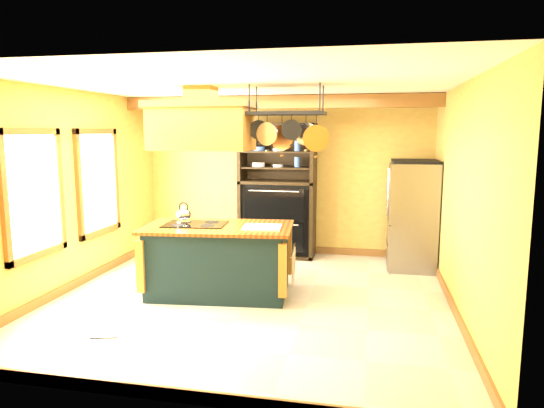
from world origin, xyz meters
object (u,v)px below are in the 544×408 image
(hutch, at_px, (278,205))
(range_hood, at_px, (202,124))
(refrigerator, at_px, (412,217))
(kitchen_island, at_px, (219,259))
(pot_rack, at_px, (288,124))

(hutch, bearing_deg, range_hood, -104.87)
(range_hood, relative_size, hutch, 0.59)
(range_hood, height_order, refrigerator, range_hood)
(refrigerator, relative_size, hutch, 0.73)
(hutch, bearing_deg, kitchen_island, -99.87)
(range_hood, xyz_separation_m, pot_rack, (1.11, 0.00, -0.00))
(kitchen_island, relative_size, pot_rack, 1.94)
(kitchen_island, relative_size, range_hood, 1.51)
(pot_rack, height_order, hutch, pot_rack)
(pot_rack, distance_m, refrigerator, 2.85)
(hutch, bearing_deg, pot_rack, -76.03)
(range_hood, relative_size, pot_rack, 1.29)
(kitchen_island, height_order, pot_rack, pot_rack)
(pot_rack, bearing_deg, hutch, 103.97)
(refrigerator, bearing_deg, kitchen_island, -144.99)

